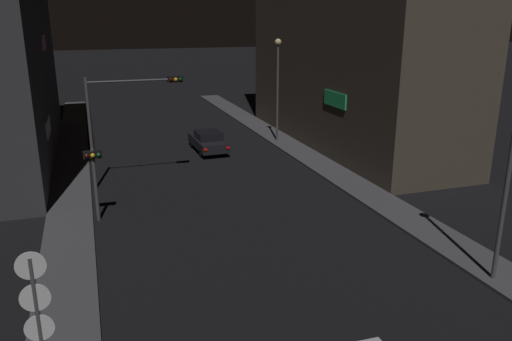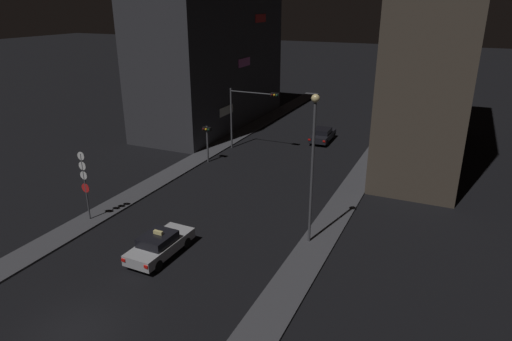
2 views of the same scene
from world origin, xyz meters
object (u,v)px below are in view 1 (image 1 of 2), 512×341
Objects in this scene: traffic_light_overhead at (125,108)px; street_lamp_far_block at (278,75)px; traffic_light_left_kerb at (94,169)px; far_car at (208,141)px.

street_lamp_far_block is (11.15, 6.86, 0.59)m from traffic_light_overhead.
street_lamp_far_block is at bearing 31.61° from traffic_light_overhead.
traffic_light_left_kerb is 17.54m from street_lamp_far_block.
traffic_light_overhead reaches higher than traffic_light_left_kerb.
far_car is 1.34× the size of traffic_light_left_kerb.
traffic_light_overhead is 0.81× the size of street_lamp_far_block.
street_lamp_far_block is at bearing 11.52° from far_car.
far_car is 12.98m from traffic_light_left_kerb.
traffic_light_overhead is (-5.72, -5.76, 3.53)m from far_car.
street_lamp_far_block reaches higher than far_car.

